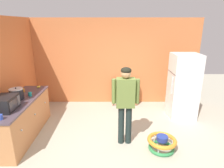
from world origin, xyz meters
The scene contains 16 objects.
ground_plane centered at (0.00, 0.00, 0.00)m, with size 12.00×12.00×0.00m, color #ADA995.
back_wall centered at (0.00, 2.33, 1.35)m, with size 5.20×0.06×2.70m, color #CC703E.
left_side_wall centered at (-2.63, 0.80, 1.35)m, with size 0.06×2.99×2.70m, color #D06D39.
kitchen_counter centered at (-2.20, 0.26, 0.45)m, with size 0.65×2.07×0.90m.
refrigerator centered at (1.80, 1.27, 0.89)m, with size 0.73×0.68×1.78m.
bookshelf centered at (0.22, 2.14, 0.38)m, with size 0.80×0.28×0.85m.
standing_person centered at (0.14, 0.00, 1.03)m, with size 0.57×0.22×1.71m.
baby_walker centered at (0.90, -0.25, 0.16)m, with size 0.60×0.60×0.32m.
microwave centered at (-2.22, -0.23, 1.04)m, with size 0.37×0.48×0.28m.
crock_pot centered at (-2.27, 0.32, 1.03)m, with size 0.30×0.30×0.28m.
banana_bunch centered at (-2.08, 1.15, 0.93)m, with size 0.12×0.16×0.04m.
orange_cup centered at (-2.35, 0.81, 0.95)m, with size 0.08×0.08×0.10m, color orange.
blue_cup centered at (-2.11, -0.63, 0.95)m, with size 0.08×0.08×0.10m, color blue.
teal_cup centered at (-2.06, 0.53, 0.95)m, with size 0.08×0.08×0.10m, color teal.
yellow_cup centered at (-2.42, 0.52, 0.95)m, with size 0.08×0.08×0.10m, color yellow.
green_cup centered at (-2.37, 0.09, 0.95)m, with size 0.08×0.08×0.10m, color green.
Camera 1 is at (-0.14, -3.65, 2.52)m, focal length 30.55 mm.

